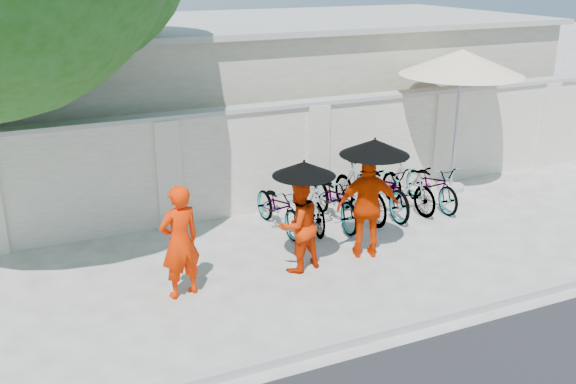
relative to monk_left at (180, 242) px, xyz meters
name	(u,v)px	position (x,y,z in m)	size (l,w,h in m)	color
ground	(290,288)	(1.52, -0.45, -0.85)	(80.00, 80.00, 0.00)	silver
kerb	(345,342)	(1.52, -2.15, -0.79)	(40.00, 0.16, 0.12)	#A3A3A0
compound_wall	(268,159)	(2.52, 2.75, 0.15)	(20.00, 0.30, 2.00)	white
building_behind	(246,91)	(3.52, 6.55, 0.75)	(14.00, 6.00, 3.20)	beige
monk_left	(180,242)	(0.00, 0.00, 0.00)	(0.62, 0.41, 1.70)	#FA2900
monk_center	(298,225)	(1.90, 0.07, -0.09)	(0.74, 0.57, 1.51)	red
parasol_center	(304,169)	(1.95, -0.01, 0.84)	(0.97, 0.97, 0.94)	black
monk_right	(368,207)	(3.14, 0.06, 0.02)	(1.01, 0.42, 1.73)	#E13200
parasol_right	(375,147)	(3.16, -0.02, 1.04)	(1.11, 1.11, 1.03)	black
patio_umbrella	(462,64)	(6.47, 2.13, 1.83)	(2.53, 2.53, 2.97)	#A3A3A0
bike_0	(279,207)	(2.26, 1.66, -0.40)	(0.59, 1.70, 0.89)	#9F9EB0
bike_1	(309,201)	(2.80, 1.54, -0.33)	(0.48, 1.71, 1.03)	#9F9EB0
bike_2	(336,198)	(3.35, 1.53, -0.36)	(0.64, 1.84, 0.97)	#9F9EB0
bike_3	(360,191)	(3.89, 1.57, -0.31)	(0.51, 1.80, 1.08)	#9F9EB0
bike_4	(383,187)	(4.43, 1.63, -0.34)	(0.68, 1.95, 1.03)	#9F9EB0
bike_5	(408,186)	(4.97, 1.57, -0.36)	(0.46, 1.63, 0.98)	#9F9EB0
bike_6	(432,184)	(5.51, 1.53, -0.40)	(0.60, 1.72, 0.90)	#9F9EB0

